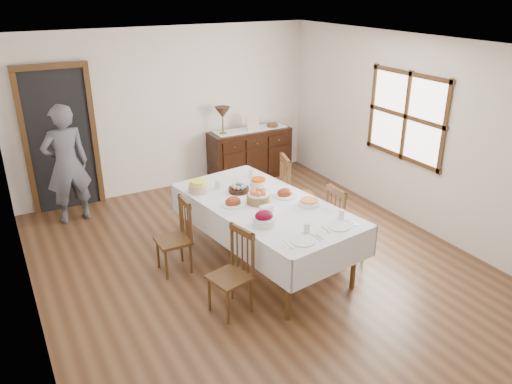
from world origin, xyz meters
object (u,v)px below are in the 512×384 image
chair_right_near (343,223)px  dining_table (265,211)px  table_lamp (223,113)px  person (66,161)px  chair_left_far (177,236)px  chair_left_near (233,271)px  chair_right_far (295,194)px  sideboard (250,154)px

chair_right_near → dining_table: bearing=70.7°
table_lamp → person: bearing=-173.5°
dining_table → chair_left_far: chair_left_far is taller
chair_left_far → table_lamp: size_ratio=1.96×
chair_left_far → table_lamp: 2.97m
chair_left_near → chair_right_far: size_ratio=0.83×
person → sideboard: bearing=178.8°
dining_table → table_lamp: 2.84m
chair_right_far → sideboard: size_ratio=0.77×
chair_left_near → person: person is taller
dining_table → chair_right_far: (0.80, 0.55, -0.17)m
chair_right_near → table_lamp: bearing=5.2°
chair_left_far → person: size_ratio=0.49×
dining_table → table_lamp: table_lamp is taller
chair_right_far → table_lamp: (-0.05, 2.14, 0.66)m
chair_left_far → dining_table: bearing=68.3°
dining_table → chair_left_far: size_ratio=2.81×
dining_table → chair_left_near: size_ratio=2.75×
dining_table → chair_right_near: 0.99m
chair_left_near → chair_right_far: bearing=114.7°
sideboard → person: person is taller
chair_left_near → chair_left_far: (-0.23, 1.04, -0.01)m
person → chair_right_near: bearing=127.9°
chair_left_far → sideboard: bearing=136.3°
sideboard → person: bearing=-174.6°
sideboard → chair_left_far: bearing=-134.0°
chair_right_far → dining_table: bearing=141.8°
dining_table → chair_left_near: bearing=-146.9°
sideboard → table_lamp: table_lamp is taller
chair_right_near → person: size_ratio=0.54×
chair_right_near → person: (-2.71, 2.76, 0.42)m
sideboard → table_lamp: bearing=179.8°
dining_table → person: bearing=119.1°
chair_left_far → chair_right_far: size_ratio=0.82×
chair_left_near → chair_right_near: size_ratio=0.93×
chair_left_far → chair_right_far: chair_right_far is taller
chair_right_near → sideboard: size_ratio=0.69×
chair_left_far → sideboard: chair_left_far is taller
person → dining_table: bearing=120.4°
person → table_lamp: person is taller
dining_table → chair_left_far: bearing=150.1°
chair_left_near → sideboard: (1.99, 3.34, -0.03)m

